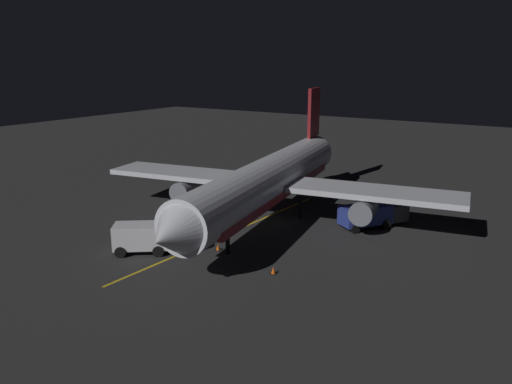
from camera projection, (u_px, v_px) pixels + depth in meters
The scene contains 8 objects.
ground_plane at pixel (267, 224), 48.23m from camera, with size 180.00×180.00×0.20m, color #2A2A2B.
apron_guide_stripe at pixel (232, 232), 45.63m from camera, with size 0.24×28.32×0.01m, color gold.
airliner at pixel (270, 180), 47.71m from camera, with size 35.56×38.38×11.99m.
baggage_truck at pixel (148, 238), 40.52m from camera, with size 6.06×5.21×2.39m.
catering_truck at pixel (371, 215), 46.67m from camera, with size 5.51×6.48×2.15m.
ground_crew_worker at pixel (180, 232), 43.04m from camera, with size 0.40×0.40×1.74m.
traffic_cone_near_left at pixel (218, 247), 41.20m from camera, with size 0.50×0.50×0.55m.
traffic_cone_near_right at pixel (273, 271), 36.65m from camera, with size 0.50×0.50×0.55m.
Camera 1 is at (-23.65, 39.31, 15.12)m, focal length 35.31 mm.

